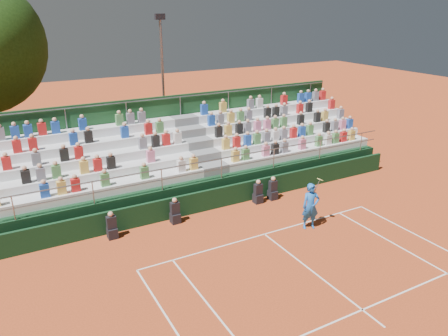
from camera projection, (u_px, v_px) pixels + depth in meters
ground at (264, 234)px, 18.13m from camera, size 90.00×90.00×0.00m
courtside_wall at (227, 196)px, 20.59m from camera, size 20.00×0.15×1.00m
line_officials at (209, 205)px, 19.69m from camera, size 8.31×0.40×1.19m
grandstand at (198, 164)px, 23.05m from camera, size 20.00×5.20×4.40m
tennis_player at (311, 206)px, 18.32m from camera, size 0.96×0.70×2.22m
floodlight_mast at (163, 74)px, 27.03m from camera, size 0.60×0.25×8.48m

